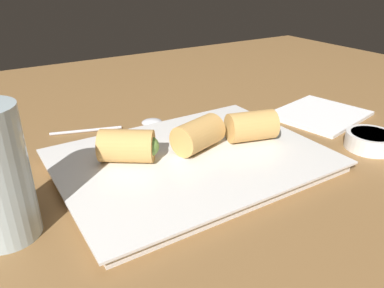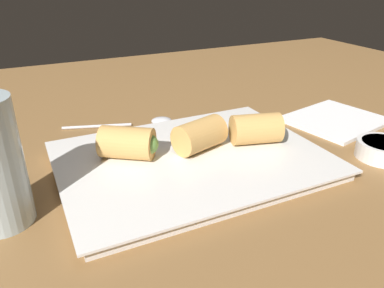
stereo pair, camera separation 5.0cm
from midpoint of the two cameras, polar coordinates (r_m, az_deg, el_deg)
The scene contains 8 objects.
table_surface at distance 50.25cm, azimuth -4.91°, elevation -5.43°, with size 180.00×140.00×2.00cm.
serving_plate at distance 51.03cm, azimuth -2.81°, elevation -2.57°, with size 35.21×26.14×1.50cm.
roll_front_left at distance 51.83cm, azimuth -1.55°, elevation 1.50°, with size 8.07×6.17×4.33cm.
roll_front_right at distance 54.85cm, azimuth 6.87°, elevation 2.72°, with size 8.06×6.00×4.33cm.
roll_back_left at distance 49.46cm, azimuth -12.32°, elevation -0.36°, with size 8.19×7.49×4.33cm.
dipping_bowl_near at distance 60.48cm, azimuth 23.46°, elevation 0.49°, with size 7.17×7.17×2.41cm.
spoon at distance 64.29cm, azimuth -10.27°, elevation 2.98°, with size 18.02×6.99×1.22cm.
napkin at distance 71.18cm, azimuth 16.99°, elevation 4.31°, with size 18.08×16.26×0.60cm.
Camera 1 is at (21.23, 37.46, 26.85)cm, focal length 35.00 mm.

